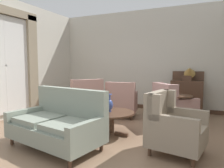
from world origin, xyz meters
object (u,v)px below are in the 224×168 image
object	(u,v)px
coffee_table	(112,116)
armchair_near_sideboard	(172,106)
armchair_back_corner	(85,102)
settee	(58,124)
gramophone	(189,72)
side_table	(181,108)
armchair_far_left	(173,127)
armchair_foreground_right	(122,102)
porcelain_vase	(109,104)
sideboard	(187,95)

from	to	relation	value
coffee_table	armchair_near_sideboard	size ratio (longest dim) A/B	0.82
armchair_back_corner	armchair_near_sideboard	bearing A→B (deg)	143.44
settee	gramophone	bearing A→B (deg)	71.89
side_table	coffee_table	bearing A→B (deg)	-135.62
armchair_far_left	armchair_foreground_right	distance (m)	2.41
armchair_back_corner	gramophone	distance (m)	2.99
coffee_table	gramophone	xyz separation A→B (m)	(1.26, 2.44, 0.81)
coffee_table	armchair_back_corner	world-z (taller)	armchair_back_corner
porcelain_vase	side_table	xyz separation A→B (m)	(1.26, 1.18, -0.18)
armchair_near_sideboard	side_table	xyz separation A→B (m)	(0.22, -0.10, 0.01)
armchair_back_corner	sideboard	bearing A→B (deg)	166.90
settee	armchair_near_sideboard	bearing A→B (deg)	65.25
armchair_foreground_right	gramophone	xyz separation A→B (m)	(1.60, 1.04, 0.77)
porcelain_vase	settee	distance (m)	1.11
side_table	armchair_near_sideboard	bearing A→B (deg)	155.03
armchair_near_sideboard	sideboard	distance (m)	1.28
side_table	sideboard	size ratio (longest dim) A/B	0.58
settee	gramophone	distance (m)	3.94
armchair_back_corner	gramophone	bearing A→B (deg)	164.99
porcelain_vase	armchair_near_sideboard	bearing A→B (deg)	50.89
armchair_near_sideboard	coffee_table	bearing A→B (deg)	101.93
porcelain_vase	gramophone	world-z (taller)	gramophone
settee	armchair_far_left	world-z (taller)	settee
armchair_near_sideboard	sideboard	size ratio (longest dim) A/B	0.91
porcelain_vase	armchair_far_left	bearing A→B (deg)	-17.66
side_table	armchair_back_corner	bearing A→B (deg)	-169.97
settee	porcelain_vase	bearing A→B (deg)	71.25
coffee_table	gramophone	size ratio (longest dim) A/B	1.88
armchair_back_corner	armchair_near_sideboard	size ratio (longest dim) A/B	1.02
armchair_far_left	armchair_back_corner	world-z (taller)	armchair_back_corner
coffee_table	settee	distance (m)	1.11
coffee_table	armchair_near_sideboard	bearing A→B (deg)	52.38
gramophone	armchair_back_corner	bearing A→B (deg)	-144.76
armchair_back_corner	armchair_far_left	bearing A→B (deg)	103.15
coffee_table	side_table	world-z (taller)	side_table
coffee_table	gramophone	world-z (taller)	gramophone
armchair_near_sideboard	armchair_foreground_right	bearing A→B (deg)	44.22
armchair_far_left	armchair_foreground_right	bearing A→B (deg)	51.26
armchair_far_left	gramophone	size ratio (longest dim) A/B	2.00
armchair_near_sideboard	sideboard	bearing A→B (deg)	-50.82
armchair_foreground_right	side_table	world-z (taller)	armchair_foreground_right
coffee_table	porcelain_vase	size ratio (longest dim) A/B	2.52
porcelain_vase	sideboard	bearing A→B (deg)	63.37
armchair_back_corner	side_table	bearing A→B (deg)	139.78
sideboard	armchair_near_sideboard	bearing A→B (deg)	-100.37
armchair_back_corner	gramophone	world-z (taller)	gramophone
porcelain_vase	armchair_foreground_right	distance (m)	1.44
side_table	porcelain_vase	bearing A→B (deg)	-136.88
settee	armchair_near_sideboard	distance (m)	2.72
armchair_back_corner	sideboard	size ratio (longest dim) A/B	0.93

